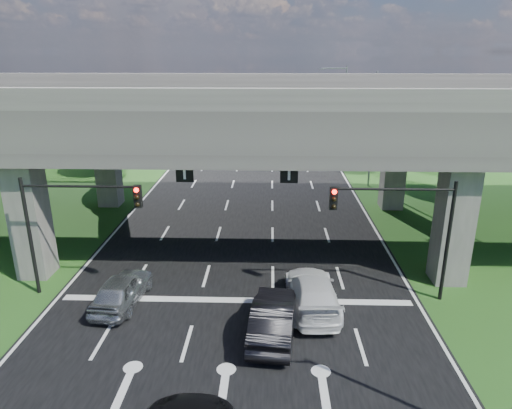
# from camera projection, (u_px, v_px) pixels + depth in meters

# --- Properties ---
(ground) EXTENTS (160.00, 160.00, 0.00)m
(ground) POSITION_uv_depth(u_px,v_px,m) (230.00, 344.00, 18.93)
(ground) COLOR #224B18
(ground) RESTS_ON ground
(road) EXTENTS (18.00, 120.00, 0.03)m
(road) POSITION_uv_depth(u_px,v_px,m) (244.00, 246.00, 28.40)
(road) COLOR black
(road) RESTS_ON ground
(overpass) EXTENTS (80.00, 15.00, 10.00)m
(overpass) POSITION_uv_depth(u_px,v_px,m) (244.00, 114.00, 27.78)
(overpass) COLOR #312F2D
(overpass) RESTS_ON ground
(warehouse) EXTENTS (20.00, 10.00, 4.00)m
(warehouse) POSITION_uv_depth(u_px,v_px,m) (30.00, 139.00, 52.24)
(warehouse) COLOR #9E9E99
(warehouse) RESTS_ON ground
(signal_right) EXTENTS (5.76, 0.54, 6.00)m
(signal_right) POSITION_uv_depth(u_px,v_px,m) (404.00, 219.00, 21.09)
(signal_right) COLOR black
(signal_right) RESTS_ON ground
(signal_left) EXTENTS (5.76, 0.54, 6.00)m
(signal_left) POSITION_uv_depth(u_px,v_px,m) (71.00, 215.00, 21.57)
(signal_left) COLOR black
(signal_left) RESTS_ON ground
(streetlight_far) EXTENTS (3.38, 0.25, 10.00)m
(streetlight_far) POSITION_uv_depth(u_px,v_px,m) (369.00, 121.00, 39.50)
(streetlight_far) COLOR gray
(streetlight_far) RESTS_ON ground
(streetlight_beyond) EXTENTS (3.38, 0.25, 10.00)m
(streetlight_beyond) POSITION_uv_depth(u_px,v_px,m) (342.00, 102.00, 54.66)
(streetlight_beyond) COLOR gray
(streetlight_beyond) RESTS_ON ground
(tree_left_near) EXTENTS (4.50, 4.50, 7.80)m
(tree_left_near) POSITION_uv_depth(u_px,v_px,m) (104.00, 128.00, 42.45)
(tree_left_near) COLOR black
(tree_left_near) RESTS_ON ground
(tree_left_mid) EXTENTS (3.91, 3.90, 6.76)m
(tree_left_mid) POSITION_uv_depth(u_px,v_px,m) (103.00, 122.00, 50.33)
(tree_left_mid) COLOR black
(tree_left_mid) RESTS_ON ground
(tree_left_far) EXTENTS (4.80, 4.80, 8.32)m
(tree_left_far) POSITION_uv_depth(u_px,v_px,m) (155.00, 105.00, 57.48)
(tree_left_far) COLOR black
(tree_left_far) RESTS_ON ground
(tree_right_near) EXTENTS (4.20, 4.20, 7.28)m
(tree_right_near) POSITION_uv_depth(u_px,v_px,m) (390.00, 129.00, 43.64)
(tree_right_near) COLOR black
(tree_right_near) RESTS_ON ground
(tree_right_mid) EXTENTS (3.91, 3.90, 6.76)m
(tree_right_mid) POSITION_uv_depth(u_px,v_px,m) (399.00, 121.00, 51.23)
(tree_right_mid) COLOR black
(tree_right_mid) RESTS_ON ground
(tree_right_far) EXTENTS (4.50, 4.50, 7.80)m
(tree_right_far) POSITION_uv_depth(u_px,v_px,m) (352.00, 107.00, 58.72)
(tree_right_far) COLOR black
(tree_right_far) RESTS_ON ground
(car_silver) EXTENTS (2.21, 4.61, 1.52)m
(car_silver) POSITION_uv_depth(u_px,v_px,m) (122.00, 290.00, 21.68)
(car_silver) COLOR #A2A5A9
(car_silver) RESTS_ON road
(car_dark) EXTENTS (2.22, 5.16, 1.65)m
(car_dark) POSITION_uv_depth(u_px,v_px,m) (273.00, 317.00, 19.32)
(car_dark) COLOR black
(car_dark) RESTS_ON road
(car_white) EXTENTS (2.52, 5.59, 1.59)m
(car_white) POSITION_uv_depth(u_px,v_px,m) (312.00, 292.00, 21.40)
(car_white) COLOR silver
(car_white) RESTS_ON road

